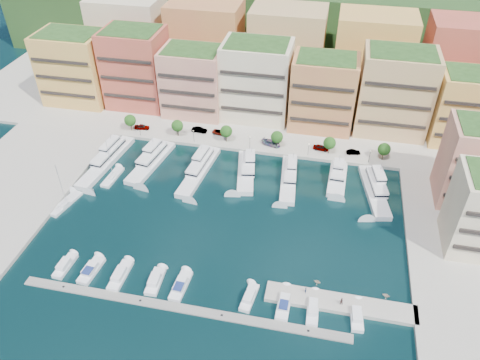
{
  "coord_description": "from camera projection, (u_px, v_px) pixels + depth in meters",
  "views": [
    {
      "loc": [
        22.09,
        -87.43,
        82.29
      ],
      "look_at": [
        1.7,
        8.55,
        6.0
      ],
      "focal_mm": 35.0,
      "sensor_mm": 36.0,
      "label": 1
    }
  ],
  "objects": [
    {
      "name": "tree_0",
      "position": [
        130.0,
        120.0,
        151.17
      ],
      "size": [
        3.8,
        3.8,
        5.65
      ],
      "color": "#473323",
      "rests_on": "north_quay"
    },
    {
      "name": "cruiser_4",
      "position": [
        181.0,
        286.0,
        103.06
      ],
      "size": [
        3.22,
        8.51,
        2.66
      ],
      "color": "white",
      "rests_on": "ground"
    },
    {
      "name": "cruiser_0",
      "position": [
        65.0,
        266.0,
        107.67
      ],
      "size": [
        2.82,
        7.57,
        2.55
      ],
      "color": "white",
      "rests_on": "ground"
    },
    {
      "name": "south_pontoon",
      "position": [
        181.0,
        309.0,
        98.97
      ],
      "size": [
        72.0,
        2.2,
        0.35
      ],
      "primitive_type": "cube",
      "color": "gray",
      "rests_on": "ground"
    },
    {
      "name": "car_4",
      "position": [
        321.0,
        148.0,
        143.98
      ],
      "size": [
        4.99,
        2.51,
        1.63
      ],
      "primitive_type": "imported",
      "rotation": [
        0.0,
        0.0,
        1.45
      ],
      "color": "gray",
      "rests_on": "north_quay"
    },
    {
      "name": "cruiser_1",
      "position": [
        91.0,
        270.0,
        106.57
      ],
      "size": [
        3.56,
        8.28,
        2.66
      ],
      "color": "white",
      "rests_on": "ground"
    },
    {
      "name": "lamppost_3",
      "position": [
        309.0,
        147.0,
        140.44
      ],
      "size": [
        0.3,
        0.3,
        4.2
      ],
      "color": "black",
      "rests_on": "north_quay"
    },
    {
      "name": "apartment_2",
      "position": [
        194.0,
        82.0,
        156.47
      ],
      "size": [
        20.0,
        15.5,
        22.8
      ],
      "color": "tan",
      "rests_on": "north_quay"
    },
    {
      "name": "tree_2",
      "position": [
        226.0,
        131.0,
        145.92
      ],
      "size": [
        3.8,
        3.8,
        5.65
      ],
      "color": "#473323",
      "rests_on": "north_quay"
    },
    {
      "name": "car_2",
      "position": [
        220.0,
        132.0,
        151.21
      ],
      "size": [
        5.08,
        2.84,
        1.34
      ],
      "primitive_type": "imported",
      "rotation": [
        0.0,
        0.0,
        1.44
      ],
      "color": "gray",
      "rests_on": "north_quay"
    },
    {
      "name": "apartment_5",
      "position": [
        395.0,
        92.0,
        146.12
      ],
      "size": [
        22.0,
        16.5,
        26.8
      ],
      "color": "tan",
      "rests_on": "north_quay"
    },
    {
      "name": "apartment_0",
      "position": [
        75.0,
        67.0,
        162.91
      ],
      "size": [
        22.0,
        16.5,
        24.8
      ],
      "color": "#DE9E51",
      "rests_on": "north_quay"
    },
    {
      "name": "car_5",
      "position": [
        353.0,
        152.0,
        142.25
      ],
      "size": [
        4.42,
        2.34,
        1.39
      ],
      "primitive_type": "imported",
      "rotation": [
        0.0,
        0.0,
        1.79
      ],
      "color": "gray",
      "rests_on": "north_quay"
    },
    {
      "name": "car_1",
      "position": [
        199.0,
        130.0,
        152.1
      ],
      "size": [
        5.01,
        1.88,
        1.64
      ],
      "primitive_type": "imported",
      "rotation": [
        0.0,
        0.0,
        1.54
      ],
      "color": "gray",
      "rests_on": "north_quay"
    },
    {
      "name": "cruiser_9",
      "position": [
        356.0,
        316.0,
        96.85
      ],
      "size": [
        3.06,
        7.77,
        2.55
      ],
      "color": "white",
      "rests_on": "ground"
    },
    {
      "name": "apartment_3",
      "position": [
        256.0,
        81.0,
        153.65
      ],
      "size": [
        22.0,
        16.5,
        25.8
      ],
      "color": "#F1E4BA",
      "rests_on": "north_quay"
    },
    {
      "name": "backblock_0",
      "position": [
        130.0,
        37.0,
        177.99
      ],
      "size": [
        26.0,
        18.0,
        30.0
      ],
      "primitive_type": "cube",
      "color": "#F1E4BA",
      "rests_on": "north_quay"
    },
    {
      "name": "yacht_4",
      "position": [
        289.0,
        177.0,
        133.43
      ],
      "size": [
        6.0,
        21.88,
        7.3
      ],
      "color": "white",
      "rests_on": "ground"
    },
    {
      "name": "tender_3",
      "position": [
        386.0,
        295.0,
        101.19
      ],
      "size": [
        1.98,
        1.81,
        0.89
      ],
      "primitive_type": "imported",
      "rotation": [
        0.0,
        0.0,
        1.34
      ],
      "color": "beige",
      "rests_on": "ground"
    },
    {
      "name": "lamppost_2",
      "position": [
        250.0,
        141.0,
        143.39
      ],
      "size": [
        0.3,
        0.3,
        4.2
      ],
      "color": "black",
      "rests_on": "north_quay"
    },
    {
      "name": "yacht_2",
      "position": [
        200.0,
        168.0,
        136.55
      ],
      "size": [
        7.06,
        25.1,
        7.3
      ],
      "color": "white",
      "rests_on": "ground"
    },
    {
      "name": "finger_pier",
      "position": [
        340.0,
        305.0,
        99.74
      ],
      "size": [
        32.0,
        5.0,
        2.0
      ],
      "primitive_type": "cube",
      "color": "#9E998E",
      "rests_on": "ground"
    },
    {
      "name": "yacht_6",
      "position": [
        374.0,
        188.0,
        129.18
      ],
      "size": [
        8.85,
        22.94,
        7.3
      ],
      "color": "white",
      "rests_on": "ground"
    },
    {
      "name": "yacht_5",
      "position": [
        337.0,
        177.0,
        133.31
      ],
      "size": [
        5.26,
        15.73,
        7.3
      ],
      "color": "white",
      "rests_on": "ground"
    },
    {
      "name": "tree_5",
      "position": [
        384.0,
        149.0,
        138.05
      ],
      "size": [
        3.8,
        3.8,
        5.65
      ],
      "color": "#473323",
      "rests_on": "north_quay"
    },
    {
      "name": "tree_1",
      "position": [
        177.0,
        126.0,
        148.54
      ],
      "size": [
        3.8,
        3.8,
        5.65
      ],
      "color": "#473323",
      "rests_on": "north_quay"
    },
    {
      "name": "lamppost_0",
      "position": [
        139.0,
        128.0,
        149.3
      ],
      "size": [
        0.3,
        0.3,
        4.2
      ],
      "color": "black",
      "rests_on": "north_quay"
    },
    {
      "name": "cruiser_8",
      "position": [
        313.0,
        309.0,
        98.32
      ],
      "size": [
        2.64,
        8.72,
        2.55
      ],
      "color": "white",
      "rests_on": "ground"
    },
    {
      "name": "backblock_3",
      "position": [
        372.0,
        57.0,
        163.23
      ],
      "size": [
        26.0,
        18.0,
        30.0
      ],
      "primitive_type": "cube",
      "color": "#DE9E51",
      "rests_on": "north_quay"
    },
    {
      "name": "cruiser_2",
      "position": [
        120.0,
        276.0,
        105.42
      ],
      "size": [
        2.89,
        8.9,
        2.55
      ],
      "color": "white",
      "rests_on": "ground"
    },
    {
      "name": "backblock_2",
      "position": [
        287.0,
        50.0,
        168.15
      ],
      "size": [
        26.0,
        18.0,
        30.0
      ],
      "primitive_type": "cube",
      "color": "tan",
      "rests_on": "north_quay"
    },
    {
      "name": "ground",
      "position": [
        227.0,
        217.0,
        121.65
      ],
      "size": [
        400.0,
        400.0,
        0.0
      ],
      "primitive_type": "plane",
      "color": "black",
      "rests_on": "ground"
    },
    {
      "name": "apartment_6",
      "position": [
        468.0,
        108.0,
        142.2
      ],
      "size": [
        20.0,
        15.5,
        22.8
      ],
      "color": "#DE9E51",
      "rests_on": "north_quay"
    },
    {
      "name": "tree_3",
      "position": [
        277.0,
        137.0,
        143.29
      ],
      "size": [
        3.8,
        3.8,
        5.65
      ],
      "color": "#473323",
      "rests_on": "north_quay"
    },
    {
      "name": "sailboat_2",
      "position": [
        113.0,
        178.0,
        134.46
      ],
      "size": [
        3.46,
        9.6,
        13.2
      ],
      "color": "white",
      "rests_on": "ground"
    },
    {
      "name": "hillside",
      "position": [
        284.0,
        53.0,
        206.59
      ],
      "size": [
        240.0,
        40.0,
        58.0
      ],
      "primitive_type": "cube",
      "color": "#1D3415",
      "rests_on": "ground"
    },
    {
      "name": "cruiser_7",
      "position": [
        284.0,
        304.0,
        99.29
      ],
      "size": [
        2.8,
        8.61,
        2.66
      ],
      "color": "white",
      "rests_on": "ground"
    },
    {
      "name": "yacht_0",
      "position": [
        108.0,
        158.0,
        140.42
      ],
      "size": [
        7.25,
        27.33,
        7.3
      ],
      "color": "white",
      "rests_on": "ground"
    },
    {
      "name": "cruiser_6",
      "position": [
        249.0,
        298.0,
        100.56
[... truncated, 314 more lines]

